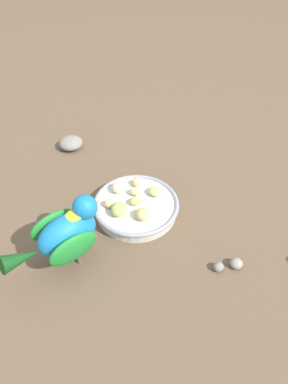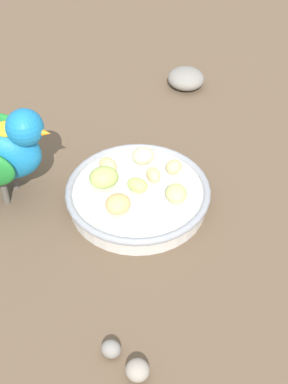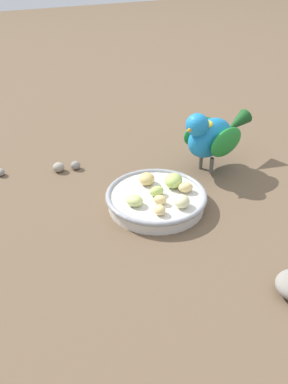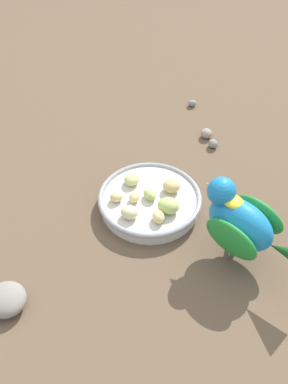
{
  "view_description": "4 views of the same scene",
  "coord_description": "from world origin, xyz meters",
  "px_view_note": "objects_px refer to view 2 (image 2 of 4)",
  "views": [
    {
      "loc": [
        0.16,
        0.5,
        0.57
      ],
      "look_at": [
        0.0,
        -0.03,
        0.05
      ],
      "focal_mm": 32.02,
      "sensor_mm": 36.0,
      "label": 1
    },
    {
      "loc": [
        -0.28,
        0.38,
        0.5
      ],
      "look_at": [
        0.0,
        -0.01,
        0.04
      ],
      "focal_mm": 48.95,
      "sensor_mm": 36.0,
      "label": 2
    },
    {
      "loc": [
        -0.26,
        -0.69,
        0.5
      ],
      "look_at": [
        -0.01,
        -0.04,
        0.04
      ],
      "focal_mm": 42.34,
      "sensor_mm": 36.0,
      "label": 3
    },
    {
      "loc": [
        0.57,
        -0.27,
        0.64
      ],
      "look_at": [
        0.02,
        -0.04,
        0.04
      ],
      "focal_mm": 43.35,
      "sensor_mm": 36.0,
      "label": 4
    }
  ],
  "objects_px": {
    "apple_piece_5": "(176,193)",
    "apple_piece_1": "(137,185)",
    "apple_piece_3": "(153,175)",
    "rock_large": "(186,78)",
    "apple_piece_0": "(118,204)",
    "pebble_2": "(138,370)",
    "apple_piece_4": "(143,155)",
    "feeding_bowl": "(138,195)",
    "apple_piece_6": "(174,167)",
    "apple_piece_7": "(104,177)",
    "pebble_0": "(111,349)",
    "apple_piece_2": "(108,165)"
  },
  "relations": [
    {
      "from": "rock_large",
      "to": "apple_piece_2",
      "type": "bearing_deg",
      "value": 100.21
    },
    {
      "from": "apple_piece_5",
      "to": "apple_piece_6",
      "type": "bearing_deg",
      "value": -53.48
    },
    {
      "from": "apple_piece_0",
      "to": "apple_piece_1",
      "type": "bearing_deg",
      "value": -86.83
    },
    {
      "from": "apple_piece_5",
      "to": "pebble_2",
      "type": "bearing_deg",
      "value": 114.16
    },
    {
      "from": "apple_piece_3",
      "to": "rock_large",
      "type": "height_order",
      "value": "apple_piece_3"
    },
    {
      "from": "apple_piece_2",
      "to": "apple_piece_4",
      "type": "bearing_deg",
      "value": -122.65
    },
    {
      "from": "apple_piece_4",
      "to": "feeding_bowl",
      "type": "bearing_deg",
      "value": 119.25
    },
    {
      "from": "apple_piece_4",
      "to": "pebble_2",
      "type": "xyz_separation_m",
      "value": [
        -0.18,
        0.25,
        -0.03
      ]
    },
    {
      "from": "feeding_bowl",
      "to": "apple_piece_6",
      "type": "xyz_separation_m",
      "value": [
        -0.02,
        -0.06,
        0.02
      ]
    },
    {
      "from": "apple_piece_6",
      "to": "feeding_bowl",
      "type": "bearing_deg",
      "value": 73.33
    },
    {
      "from": "apple_piece_4",
      "to": "apple_piece_5",
      "type": "distance_m",
      "value": 0.09
    },
    {
      "from": "apple_piece_0",
      "to": "feeding_bowl",
      "type": "bearing_deg",
      "value": -87.56
    },
    {
      "from": "apple_piece_0",
      "to": "apple_piece_1",
      "type": "height_order",
      "value": "apple_piece_0"
    },
    {
      "from": "apple_piece_3",
      "to": "apple_piece_4",
      "type": "bearing_deg",
      "value": -34.01
    },
    {
      "from": "apple_piece_0",
      "to": "apple_piece_2",
      "type": "bearing_deg",
      "value": -42.1
    },
    {
      "from": "apple_piece_6",
      "to": "rock_large",
      "type": "xyz_separation_m",
      "value": [
        0.13,
        -0.23,
        -0.02
      ]
    },
    {
      "from": "apple_piece_3",
      "to": "apple_piece_6",
      "type": "relative_size",
      "value": 1.02
    },
    {
      "from": "apple_piece_5",
      "to": "apple_piece_1",
      "type": "bearing_deg",
      "value": 17.77
    },
    {
      "from": "apple_piece_7",
      "to": "rock_large",
      "type": "height_order",
      "value": "apple_piece_7"
    },
    {
      "from": "apple_piece_0",
      "to": "apple_piece_3",
      "type": "xyz_separation_m",
      "value": [
        -0.0,
        -0.07,
        -0.0
      ]
    },
    {
      "from": "rock_large",
      "to": "apple_piece_7",
      "type": "bearing_deg",
      "value": 101.87
    },
    {
      "from": "apple_piece_2",
      "to": "apple_piece_4",
      "type": "relative_size",
      "value": 0.92
    },
    {
      "from": "feeding_bowl",
      "to": "apple_piece_3",
      "type": "xyz_separation_m",
      "value": [
        -0.0,
        -0.03,
        0.02
      ]
    },
    {
      "from": "apple_piece_2",
      "to": "pebble_0",
      "type": "height_order",
      "value": "apple_piece_2"
    },
    {
      "from": "apple_piece_0",
      "to": "apple_piece_7",
      "type": "xyz_separation_m",
      "value": [
        0.05,
        -0.03,
        0.0
      ]
    },
    {
      "from": "apple_piece_3",
      "to": "apple_piece_4",
      "type": "height_order",
      "value": "apple_piece_4"
    },
    {
      "from": "apple_piece_7",
      "to": "rock_large",
      "type": "bearing_deg",
      "value": -78.13
    },
    {
      "from": "apple_piece_1",
      "to": "pebble_2",
      "type": "relative_size",
      "value": 1.15
    },
    {
      "from": "pebble_2",
      "to": "rock_large",
      "type": "bearing_deg",
      "value": -62.52
    },
    {
      "from": "apple_piece_3",
      "to": "apple_piece_6",
      "type": "xyz_separation_m",
      "value": [
        -0.01,
        -0.03,
        0.0
      ]
    },
    {
      "from": "apple_piece_6",
      "to": "rock_large",
      "type": "distance_m",
      "value": 0.26
    },
    {
      "from": "apple_piece_3",
      "to": "apple_piece_7",
      "type": "height_order",
      "value": "apple_piece_7"
    },
    {
      "from": "apple_piece_6",
      "to": "pebble_0",
      "type": "bearing_deg",
      "value": 109.86
    },
    {
      "from": "apple_piece_0",
      "to": "apple_piece_4",
      "type": "distance_m",
      "value": 0.1
    },
    {
      "from": "rock_large",
      "to": "pebble_0",
      "type": "bearing_deg",
      "value": 114.16
    },
    {
      "from": "pebble_2",
      "to": "apple_piece_6",
      "type": "bearing_deg",
      "value": -63.57
    },
    {
      "from": "apple_piece_0",
      "to": "apple_piece_2",
      "type": "distance_m",
      "value": 0.08
    },
    {
      "from": "apple_piece_0",
      "to": "rock_large",
      "type": "distance_m",
      "value": 0.35
    },
    {
      "from": "apple_piece_1",
      "to": "pebble_0",
      "type": "bearing_deg",
      "value": 119.38
    },
    {
      "from": "apple_piece_5",
      "to": "apple_piece_7",
      "type": "xyz_separation_m",
      "value": [
        0.09,
        0.03,
        0.0
      ]
    },
    {
      "from": "pebble_2",
      "to": "apple_piece_5",
      "type": "bearing_deg",
      "value": -65.84
    },
    {
      "from": "apple_piece_5",
      "to": "apple_piece_7",
      "type": "distance_m",
      "value": 0.1
    },
    {
      "from": "feeding_bowl",
      "to": "pebble_0",
      "type": "relative_size",
      "value": 9.07
    },
    {
      "from": "apple_piece_5",
      "to": "pebble_2",
      "type": "distance_m",
      "value": 0.24
    },
    {
      "from": "apple_piece_4",
      "to": "apple_piece_7",
      "type": "height_order",
      "value": "apple_piece_7"
    },
    {
      "from": "apple_piece_3",
      "to": "rock_large",
      "type": "bearing_deg",
      "value": -66.62
    },
    {
      "from": "feeding_bowl",
      "to": "pebble_2",
      "type": "relative_size",
      "value": 7.76
    },
    {
      "from": "apple_piece_5",
      "to": "rock_large",
      "type": "distance_m",
      "value": 0.32
    },
    {
      "from": "apple_piece_2",
      "to": "pebble_2",
      "type": "height_order",
      "value": "apple_piece_2"
    },
    {
      "from": "apple_piece_3",
      "to": "pebble_2",
      "type": "distance_m",
      "value": 0.27
    }
  ]
}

